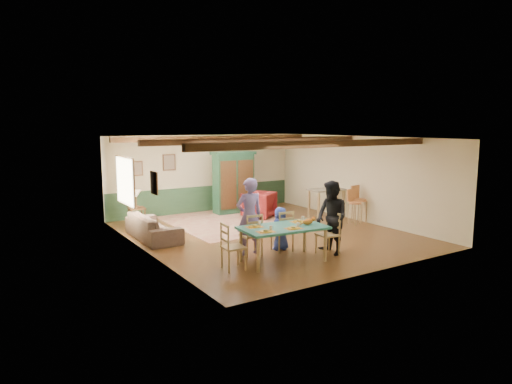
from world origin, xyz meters
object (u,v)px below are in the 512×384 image
dining_chair_far_left (251,234)px  bar_stool_left (355,207)px  armoire (233,182)px  dining_chair_end_left (234,246)px  sofa (153,227)px  dining_chair_far_right (282,231)px  counter_table (326,203)px  end_table (137,217)px  dining_chair_end_right (328,234)px  person_man (249,217)px  dining_table (283,244)px  bar_stool_right (359,204)px  cat (308,221)px  person_woman (332,218)px  armchair (259,205)px  table_lamp (136,199)px

dining_chair_far_left → bar_stool_left: (4.49, 1.16, 0.04)m
armoire → bar_stool_left: (2.24, -3.64, -0.52)m
dining_chair_end_left → sofa: dining_chair_end_left is taller
dining_chair_far_left → dining_chair_far_right: bearing=-180.0°
counter_table → bar_stool_left: bearing=-85.1°
armoire → end_table: bearing=-172.3°
dining_chair_end_left → dining_chair_end_right: bearing=-90.0°
person_man → dining_chair_far_right: bearing=174.3°
dining_chair_far_left → dining_table: bearing=119.1°
dining_chair_end_left → bar_stool_right: 5.94m
cat → end_table: (-2.23, 5.40, -0.60)m
person_woman → counter_table: (2.71, 3.30, -0.39)m
dining_chair_far_left → armoire: armoire is taller
armoire → armchair: 1.37m
counter_table → dining_chair_end_left: bearing=-149.6°
bar_stool_left → bar_stool_right: 0.28m
table_lamp → counter_table: (5.68, -2.06, -0.36)m
dining_chair_far_right → person_woman: 1.24m
sofa → end_table: bearing=-3.2°
counter_table → bar_stool_right: 1.20m
bar_stool_left → dining_chair_end_left: bearing=-167.8°
person_man → bar_stool_right: size_ratio=1.57×
cat → bar_stool_right: bar_stool_right is taller
armchair → table_lamp: (-3.84, 0.82, 0.41)m
cat → dining_chair_end_left: bearing=176.6°
dining_chair_end_left → end_table: size_ratio=1.74×
bar_stool_right → dining_chair_end_left: bearing=-168.1°
person_man → armoire: size_ratio=0.86×
dining_chair_end_right → sofa: dining_chair_end_right is taller
dining_table → end_table: (-1.66, 5.24, -0.11)m
dining_chair_end_left → counter_table: 6.08m
person_woman → cat: bearing=-81.9°
dining_chair_end_left → person_man: (0.87, 0.78, 0.41)m
dining_chair_far_left → armoire: (2.25, 4.80, 0.56)m
armchair → person_woman: bearing=46.1°
dining_chair_far_left → person_man: size_ratio=0.55×
person_woman → sofa: person_woman is taller
person_woman → cat: size_ratio=4.58×
dining_table → bar_stool_left: size_ratio=1.76×
end_table → bar_stool_left: bearing=-29.5°
cat → table_lamp: bearing=117.5°
dining_table → end_table: 5.49m
dining_table → cat: 0.77m
dining_chair_far_right → dining_chair_end_left: bearing=24.9°
person_man → table_lamp: 4.55m
dining_chair_end_left → cat: (1.79, -0.27, 0.39)m
dining_chair_end_right → end_table: 6.07m
dining_chair_far_right → table_lamp: size_ratio=1.90×
person_man → sofa: 3.08m
dining_chair_end_left → person_woman: person_woman is taller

